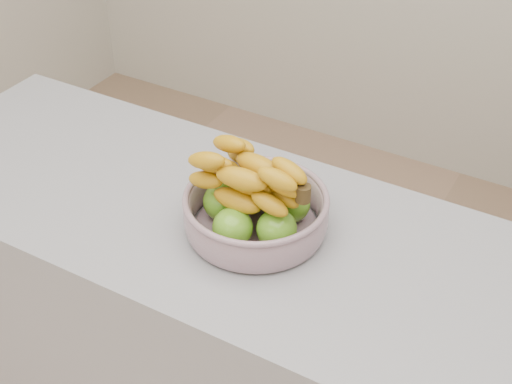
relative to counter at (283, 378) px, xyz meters
The scene contains 2 objects.
counter is the anchor object (origin of this frame).
fruit_bowl 0.52m from the counter, behind, with size 0.31×0.31×0.19m.
Camera 1 is at (0.51, -0.77, 1.88)m, focal length 50.00 mm.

